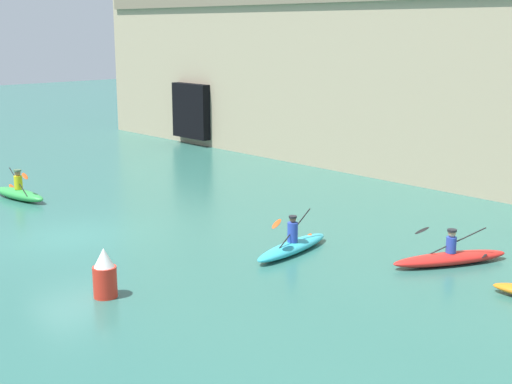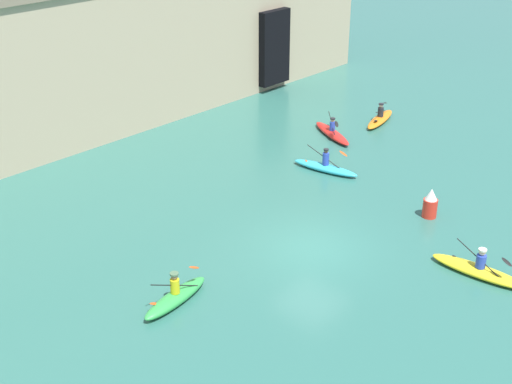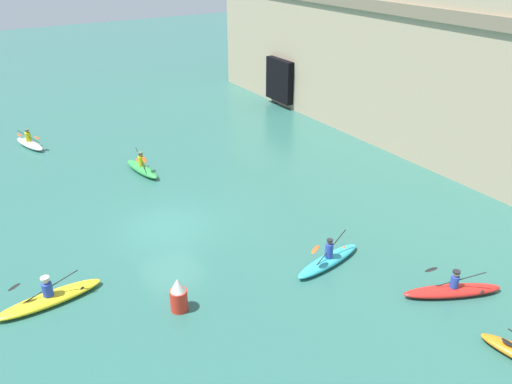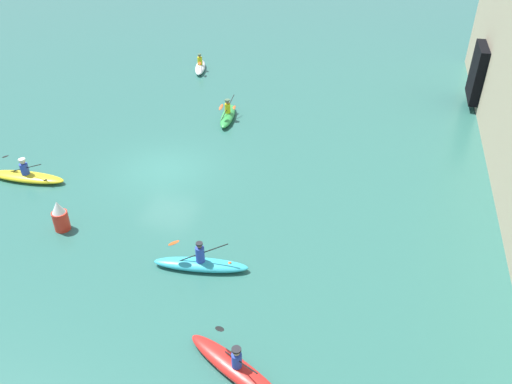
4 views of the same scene
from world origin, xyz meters
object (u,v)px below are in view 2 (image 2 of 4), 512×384
(kayak_yellow, at_px, (479,270))
(kayak_green, at_px, (176,297))
(kayak_orange, at_px, (380,119))
(kayak_red, at_px, (332,133))
(kayak_cyan, at_px, (325,167))
(marker_buoy, at_px, (430,204))

(kayak_yellow, bearing_deg, kayak_green, -131.71)
(kayak_orange, bearing_deg, kayak_red, 155.77)
(kayak_cyan, xyz_separation_m, kayak_yellow, (-3.36, -9.54, -0.01))
(kayak_cyan, xyz_separation_m, kayak_orange, (7.26, 1.88, -0.01))
(kayak_red, relative_size, kayak_cyan, 1.03)
(kayak_yellow, relative_size, kayak_orange, 1.06)
(kayak_orange, relative_size, marker_buoy, 2.71)
(kayak_cyan, distance_m, kayak_yellow, 10.11)
(marker_buoy, bearing_deg, kayak_red, 62.31)
(kayak_cyan, bearing_deg, marker_buoy, -16.01)
(kayak_green, distance_m, kayak_orange, 19.70)
(kayak_green, relative_size, kayak_orange, 0.89)
(kayak_green, bearing_deg, marker_buoy, 156.47)
(kayak_yellow, height_order, kayak_orange, kayak_yellow)
(kayak_orange, xyz_separation_m, marker_buoy, (-7.92, -7.80, 0.37))
(kayak_red, xyz_separation_m, kayak_green, (-15.58, -5.48, 0.05))
(kayak_green, bearing_deg, kayak_red, -169.42)
(kayak_yellow, distance_m, marker_buoy, 4.53)
(marker_buoy, bearing_deg, kayak_yellow, -126.68)
(kayak_cyan, bearing_deg, kayak_yellow, -29.00)
(kayak_cyan, height_order, marker_buoy, marker_buoy)
(kayak_red, distance_m, kayak_green, 16.52)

